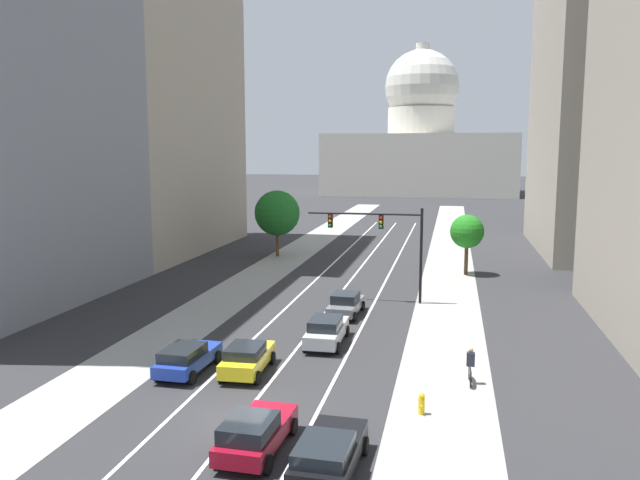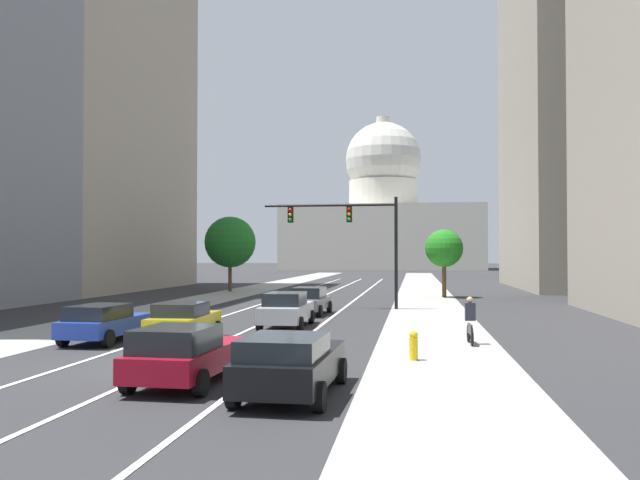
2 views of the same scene
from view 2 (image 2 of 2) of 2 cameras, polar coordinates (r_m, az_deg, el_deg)
ground_plane at (r=58.82m, az=1.26°, el=-4.46°), size 400.00×400.00×0.00m
sidewalk_left at (r=55.47m, az=-7.53°, el=-4.64°), size 4.39×130.00×0.01m
sidewalk_right at (r=53.41m, az=9.09°, el=-4.76°), size 4.39×130.00×0.01m
lane_stripe_left at (r=44.55m, az=-4.75°, el=-5.45°), size 0.16×90.00×0.01m
lane_stripe_center at (r=44.00m, az=-1.10°, el=-5.51°), size 0.16×90.00×0.01m
lane_stripe_right at (r=43.63m, az=2.62°, el=-5.54°), size 0.16×90.00×0.01m
office_tower_far_left at (r=68.34m, az=-20.42°, el=14.20°), size 15.64×26.32×42.76m
capitol_building at (r=153.75m, az=5.53°, el=1.87°), size 44.41×29.32×35.61m
car_yellow at (r=25.07m, az=-11.77°, el=-6.91°), size 2.08×4.33×1.48m
car_black at (r=15.20m, az=-2.58°, el=-10.62°), size 2.18×4.60×1.46m
car_gray at (r=35.70m, az=-0.95°, el=-5.28°), size 2.07×4.44×1.48m
car_silver at (r=29.39m, az=-2.94°, el=-6.04°), size 2.00×4.82×1.57m
car_crimson at (r=16.91m, az=-11.62°, el=-9.64°), size 2.14×4.53×1.50m
car_blue at (r=25.71m, az=-18.23°, el=-6.78°), size 2.04×4.51×1.41m
traffic_signal_mast at (r=39.56m, az=2.94°, el=1.04°), size 8.12×0.39×6.71m
fire_hydrant at (r=20.52m, az=8.14°, el=-9.05°), size 0.26×0.35×0.91m
cyclist at (r=24.47m, az=12.92°, el=-6.86°), size 0.37×1.70×1.72m
street_tree_mid_left at (r=58.83m, az=-7.82°, el=-0.18°), size 4.54×4.54×6.66m
street_tree_mid_right at (r=50.76m, az=10.73°, el=-0.74°), size 2.88×2.88×5.19m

